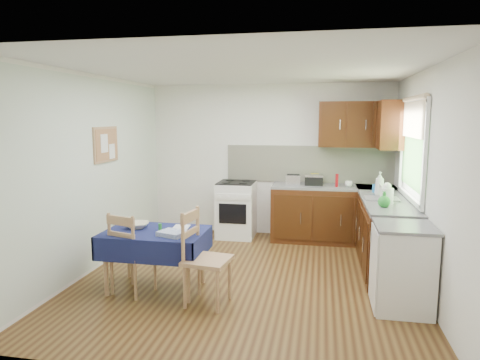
% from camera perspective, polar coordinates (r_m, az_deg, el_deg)
% --- Properties ---
extents(floor, '(4.20, 4.20, 0.00)m').
position_cam_1_polar(floor, '(5.40, 1.00, -12.89)').
color(floor, '#442812').
rests_on(floor, ground).
extents(ceiling, '(4.00, 4.20, 0.02)m').
position_cam_1_polar(ceiling, '(5.07, 1.07, 14.50)').
color(ceiling, silver).
rests_on(ceiling, wall_back).
extents(wall_back, '(4.00, 0.02, 2.50)m').
position_cam_1_polar(wall_back, '(7.15, 3.91, 2.64)').
color(wall_back, white).
rests_on(wall_back, ground).
extents(wall_front, '(4.00, 0.02, 2.50)m').
position_cam_1_polar(wall_front, '(3.07, -5.68, -4.98)').
color(wall_front, white).
rests_on(wall_front, ground).
extents(wall_left, '(0.02, 4.20, 2.50)m').
position_cam_1_polar(wall_left, '(5.77, -18.94, 0.85)').
color(wall_left, silver).
rests_on(wall_left, ground).
extents(wall_right, '(0.02, 4.20, 2.50)m').
position_cam_1_polar(wall_right, '(5.14, 23.58, -0.25)').
color(wall_right, white).
rests_on(wall_right, ground).
extents(base_cabinets, '(1.90, 2.30, 0.86)m').
position_cam_1_polar(base_cabinets, '(6.42, 15.06, -5.70)').
color(base_cabinets, black).
rests_on(base_cabinets, ground).
extents(worktop_back, '(1.90, 0.60, 0.04)m').
position_cam_1_polar(worktop_back, '(6.85, 12.32, -0.90)').
color(worktop_back, slate).
rests_on(worktop_back, base_cabinets).
extents(worktop_right, '(0.60, 1.70, 0.04)m').
position_cam_1_polar(worktop_right, '(5.78, 19.06, -2.86)').
color(worktop_right, slate).
rests_on(worktop_right, base_cabinets).
extents(worktop_corner, '(0.60, 0.60, 0.04)m').
position_cam_1_polar(worktop_corner, '(6.90, 17.72, -1.04)').
color(worktop_corner, slate).
rests_on(worktop_corner, base_cabinets).
extents(splashback, '(2.70, 0.02, 0.60)m').
position_cam_1_polar(splashback, '(7.09, 9.11, 2.10)').
color(splashback, '#F1ECCD').
rests_on(splashback, wall_back).
extents(upper_cabinets, '(1.20, 0.85, 0.70)m').
position_cam_1_polar(upper_cabinets, '(6.80, 16.61, 7.09)').
color(upper_cabinets, black).
rests_on(upper_cabinets, wall_back).
extents(stove, '(0.60, 0.61, 0.92)m').
position_cam_1_polar(stove, '(7.06, -0.50, -3.92)').
color(stove, white).
rests_on(stove, ground).
extents(window, '(0.04, 1.48, 1.26)m').
position_cam_1_polar(window, '(5.78, 22.02, 4.70)').
color(window, '#2A5422').
rests_on(window, wall_right).
extents(fridge, '(0.58, 0.60, 0.89)m').
position_cam_1_polar(fridge, '(4.74, 20.87, -10.85)').
color(fridge, white).
rests_on(fridge, ground).
extents(corkboard, '(0.04, 0.62, 0.47)m').
position_cam_1_polar(corkboard, '(5.98, -17.43, 4.53)').
color(corkboard, '#A27251').
rests_on(corkboard, wall_left).
extents(dining_table, '(1.14, 0.77, 0.69)m').
position_cam_1_polar(dining_table, '(4.98, -11.23, -7.84)').
color(dining_table, '#111E44').
rests_on(dining_table, ground).
extents(chair_far, '(0.51, 0.51, 0.93)m').
position_cam_1_polar(chair_far, '(4.94, -14.46, -9.16)').
color(chair_far, '#A27251').
rests_on(chair_far, ground).
extents(chair_near, '(0.50, 0.50, 1.01)m').
position_cam_1_polar(chair_near, '(4.55, -4.95, -9.91)').
color(chair_near, '#A27251').
rests_on(chair_near, ground).
extents(toaster, '(0.23, 0.14, 0.18)m').
position_cam_1_polar(toaster, '(6.79, 7.11, 0.01)').
color(toaster, silver).
rests_on(toaster, worktop_back).
extents(sandwich_press, '(0.28, 0.24, 0.16)m').
position_cam_1_polar(sandwich_press, '(6.85, 9.85, 0.02)').
color(sandwich_press, black).
rests_on(sandwich_press, worktop_back).
extents(sauce_bottle, '(0.05, 0.05, 0.20)m').
position_cam_1_polar(sauce_bottle, '(6.72, 12.79, -0.05)').
color(sauce_bottle, '#AC0D14').
rests_on(sauce_bottle, worktop_back).
extents(yellow_packet, '(0.13, 0.10, 0.16)m').
position_cam_1_polar(yellow_packet, '(6.97, 9.93, 0.18)').
color(yellow_packet, yellow).
rests_on(yellow_packet, worktop_back).
extents(dish_rack, '(0.42, 0.32, 0.20)m').
position_cam_1_polar(dish_rack, '(5.87, 18.36, -2.23)').
color(dish_rack, gray).
rests_on(dish_rack, worktop_right).
extents(kettle, '(0.16, 0.16, 0.27)m').
position_cam_1_polar(kettle, '(5.56, 18.99, -1.83)').
color(kettle, white).
rests_on(kettle, worktop_right).
extents(cup, '(0.14, 0.14, 0.09)m').
position_cam_1_polar(cup, '(6.77, 14.27, -0.51)').
color(cup, white).
rests_on(cup, worktop_back).
extents(soap_bottle_a, '(0.15, 0.15, 0.32)m').
position_cam_1_polar(soap_bottle_a, '(6.14, 18.12, -0.46)').
color(soap_bottle_a, white).
rests_on(soap_bottle_a, worktop_right).
extents(soap_bottle_b, '(0.11, 0.11, 0.17)m').
position_cam_1_polar(soap_bottle_b, '(6.36, 17.69, -0.84)').
color(soap_bottle_b, blue).
rests_on(soap_bottle_b, worktop_right).
extents(soap_bottle_c, '(0.21, 0.21, 0.19)m').
position_cam_1_polar(soap_bottle_c, '(5.36, 18.67, -2.45)').
color(soap_bottle_c, green).
rests_on(soap_bottle_c, worktop_right).
extents(plate_bowl, '(0.32, 0.32, 0.07)m').
position_cam_1_polar(plate_bowl, '(5.12, -13.56, -5.88)').
color(plate_bowl, beige).
rests_on(plate_bowl, dining_table).
extents(book, '(0.21, 0.27, 0.02)m').
position_cam_1_polar(book, '(5.02, -8.90, -6.31)').
color(book, white).
rests_on(book, dining_table).
extents(spice_jar, '(0.04, 0.04, 0.08)m').
position_cam_1_polar(spice_jar, '(4.95, -10.61, -6.19)').
color(spice_jar, '#24852E').
rests_on(spice_jar, dining_table).
extents(tea_towel, '(0.34, 0.30, 0.05)m').
position_cam_1_polar(tea_towel, '(4.72, -9.01, -7.05)').
color(tea_towel, navy).
rests_on(tea_towel, dining_table).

